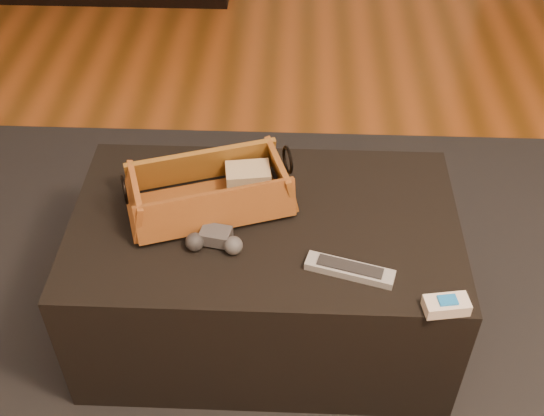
{
  "coord_description": "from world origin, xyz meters",
  "views": [
    {
      "loc": [
        -0.14,
        -1.01,
        1.64
      ],
      "look_at": [
        -0.19,
        0.24,
        0.49
      ],
      "focal_mm": 45.0,
      "sensor_mm": 36.0,
      "label": 1
    }
  ],
  "objects_px": {
    "ottoman": "(265,274)",
    "tv_remote": "(203,204)",
    "silver_remote": "(350,270)",
    "game_controller": "(215,241)",
    "wicker_basket": "(210,192)",
    "cream_gadget": "(446,305)"
  },
  "relations": [
    {
      "from": "ottoman",
      "to": "wicker_basket",
      "type": "relative_size",
      "value": 2.16
    },
    {
      "from": "ottoman",
      "to": "game_controller",
      "type": "height_order",
      "value": "game_controller"
    },
    {
      "from": "cream_gadget",
      "to": "wicker_basket",
      "type": "bearing_deg",
      "value": 150.29
    },
    {
      "from": "wicker_basket",
      "to": "silver_remote",
      "type": "relative_size",
      "value": 2.15
    },
    {
      "from": "ottoman",
      "to": "wicker_basket",
      "type": "distance_m",
      "value": 0.3
    },
    {
      "from": "ottoman",
      "to": "game_controller",
      "type": "bearing_deg",
      "value": -138.56
    },
    {
      "from": "tv_remote",
      "to": "game_controller",
      "type": "bearing_deg",
      "value": -95.73
    },
    {
      "from": "cream_gadget",
      "to": "game_controller",
      "type": "bearing_deg",
      "value": 161.99
    },
    {
      "from": "ottoman",
      "to": "cream_gadget",
      "type": "height_order",
      "value": "cream_gadget"
    },
    {
      "from": "tv_remote",
      "to": "wicker_basket",
      "type": "distance_m",
      "value": 0.04
    },
    {
      "from": "tv_remote",
      "to": "wicker_basket",
      "type": "height_order",
      "value": "wicker_basket"
    },
    {
      "from": "wicker_basket",
      "to": "tv_remote",
      "type": "bearing_deg",
      "value": -124.81
    },
    {
      "from": "ottoman",
      "to": "silver_remote",
      "type": "relative_size",
      "value": 4.63
    },
    {
      "from": "ottoman",
      "to": "silver_remote",
      "type": "distance_m",
      "value": 0.35
    },
    {
      "from": "silver_remote",
      "to": "tv_remote",
      "type": "bearing_deg",
      "value": 151.87
    },
    {
      "from": "tv_remote",
      "to": "game_controller",
      "type": "distance_m",
      "value": 0.13
    },
    {
      "from": "silver_remote",
      "to": "wicker_basket",
      "type": "bearing_deg",
      "value": 148.26
    },
    {
      "from": "game_controller",
      "to": "silver_remote",
      "type": "distance_m",
      "value": 0.33
    },
    {
      "from": "ottoman",
      "to": "tv_remote",
      "type": "relative_size",
      "value": 4.51
    },
    {
      "from": "ottoman",
      "to": "tv_remote",
      "type": "height_order",
      "value": "tv_remote"
    },
    {
      "from": "wicker_basket",
      "to": "silver_remote",
      "type": "xyz_separation_m",
      "value": [
        0.35,
        -0.22,
        -0.04
      ]
    },
    {
      "from": "wicker_basket",
      "to": "game_controller",
      "type": "distance_m",
      "value": 0.15
    }
  ]
}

